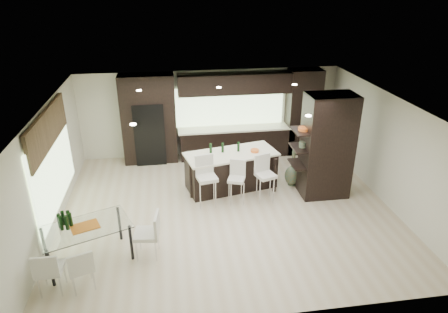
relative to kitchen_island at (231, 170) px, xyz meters
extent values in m
plane|color=#C5B497|center=(-0.27, -1.10, -0.50)|extent=(8.00, 8.00, 0.00)
cube|color=beige|center=(-0.27, 2.40, 0.85)|extent=(8.00, 0.02, 2.70)
cube|color=beige|center=(-4.27, -1.10, 0.85)|extent=(0.02, 7.00, 2.70)
cube|color=beige|center=(3.73, -1.10, 0.85)|extent=(0.02, 7.00, 2.70)
cube|color=white|center=(-0.27, -1.10, 2.20)|extent=(8.00, 7.00, 0.02)
cube|color=#B2D199|center=(-4.23, -0.90, 0.85)|extent=(0.04, 3.20, 1.90)
cube|color=#B2D199|center=(0.33, 2.36, 1.05)|extent=(3.40, 0.04, 1.20)
cube|color=brown|center=(-4.20, -0.90, 1.75)|extent=(0.08, 3.00, 0.80)
cube|color=white|center=(-0.27, -0.85, 2.18)|extent=(4.00, 3.00, 0.02)
cube|color=black|center=(0.23, 2.07, 0.85)|extent=(6.80, 0.68, 2.70)
cube|color=black|center=(-2.17, 2.02, 0.45)|extent=(0.90, 0.68, 1.90)
cube|color=black|center=(2.33, -0.70, 0.85)|extent=(1.20, 0.80, 2.70)
cube|color=black|center=(0.00, 0.00, 0.00)|extent=(2.58, 1.53, 1.01)
cube|color=beige|center=(-0.74, -0.85, 0.02)|extent=(0.54, 0.54, 1.05)
cube|color=beige|center=(0.00, -0.82, -0.05)|extent=(0.51, 0.51, 0.90)
cube|color=beige|center=(0.74, -0.84, -0.01)|extent=(0.55, 0.55, 0.98)
cube|color=black|center=(0.36, 0.40, -0.25)|extent=(1.32, 0.52, 0.50)
cube|color=white|center=(-3.33, -2.65, -0.10)|extent=(1.91, 1.50, 0.81)
cube|color=beige|center=(-3.33, -3.42, -0.10)|extent=(0.56, 0.56, 0.81)
cube|color=beige|center=(-3.85, -3.43, -0.08)|extent=(0.46, 0.46, 0.84)
cube|color=beige|center=(-2.16, -2.65, -0.05)|extent=(0.55, 0.55, 0.90)
camera|label=1|loc=(-1.59, -9.49, 4.77)|focal=32.00mm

